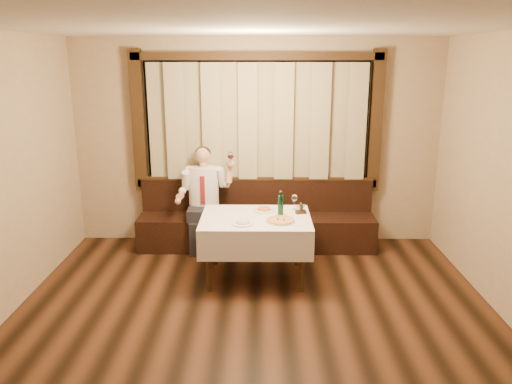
{
  "coord_description": "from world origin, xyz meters",
  "views": [
    {
      "loc": [
        0.06,
        -3.79,
        2.57
      ],
      "look_at": [
        0.0,
        1.9,
        1.0
      ],
      "focal_mm": 35.0,
      "sensor_mm": 36.0,
      "label": 1
    }
  ],
  "objects_px": {
    "pasta_red": "(264,208)",
    "cruet_caddy": "(301,210)",
    "pizza": "(280,220)",
    "banquette": "(257,224)",
    "pasta_cream": "(243,221)",
    "dining_table": "(256,225)",
    "seated_man": "(204,191)",
    "green_bottle": "(281,205)"
  },
  "relations": [
    {
      "from": "banquette",
      "to": "dining_table",
      "type": "distance_m",
      "value": 1.08
    },
    {
      "from": "green_bottle",
      "to": "cruet_caddy",
      "type": "xyz_separation_m",
      "value": [
        0.24,
        0.09,
        -0.08
      ]
    },
    {
      "from": "pasta_cream",
      "to": "cruet_caddy",
      "type": "bearing_deg",
      "value": 29.67
    },
    {
      "from": "dining_table",
      "to": "pizza",
      "type": "distance_m",
      "value": 0.35
    },
    {
      "from": "dining_table",
      "to": "pizza",
      "type": "relative_size",
      "value": 3.83
    },
    {
      "from": "dining_table",
      "to": "cruet_caddy",
      "type": "bearing_deg",
      "value": 13.68
    },
    {
      "from": "dining_table",
      "to": "pasta_cream",
      "type": "bearing_deg",
      "value": -119.03
    },
    {
      "from": "cruet_caddy",
      "to": "pizza",
      "type": "bearing_deg",
      "value": -143.56
    },
    {
      "from": "banquette",
      "to": "pasta_cream",
      "type": "relative_size",
      "value": 12.5
    },
    {
      "from": "pizza",
      "to": "cruet_caddy",
      "type": "relative_size",
      "value": 2.53
    },
    {
      "from": "pasta_cream",
      "to": "cruet_caddy",
      "type": "distance_m",
      "value": 0.77
    },
    {
      "from": "banquette",
      "to": "seated_man",
      "type": "xyz_separation_m",
      "value": [
        -0.71,
        -0.09,
        0.5
      ]
    },
    {
      "from": "pizza",
      "to": "cruet_caddy",
      "type": "distance_m",
      "value": 0.39
    },
    {
      "from": "cruet_caddy",
      "to": "seated_man",
      "type": "distance_m",
      "value": 1.48
    },
    {
      "from": "banquette",
      "to": "green_bottle",
      "type": "bearing_deg",
      "value": -73.78
    },
    {
      "from": "dining_table",
      "to": "cruet_caddy",
      "type": "height_order",
      "value": "cruet_caddy"
    },
    {
      "from": "pizza",
      "to": "cruet_caddy",
      "type": "xyz_separation_m",
      "value": [
        0.25,
        0.3,
        0.03
      ]
    },
    {
      "from": "pasta_cream",
      "to": "green_bottle",
      "type": "relative_size",
      "value": 0.85
    },
    {
      "from": "cruet_caddy",
      "to": "seated_man",
      "type": "relative_size",
      "value": 0.09
    },
    {
      "from": "pizza",
      "to": "green_bottle",
      "type": "relative_size",
      "value": 1.1
    },
    {
      "from": "pasta_cream",
      "to": "seated_man",
      "type": "height_order",
      "value": "seated_man"
    },
    {
      "from": "pasta_red",
      "to": "pizza",
      "type": "bearing_deg",
      "value": -65.76
    },
    {
      "from": "pasta_cream",
      "to": "cruet_caddy",
      "type": "relative_size",
      "value": 1.96
    },
    {
      "from": "pasta_red",
      "to": "seated_man",
      "type": "bearing_deg",
      "value": 139.04
    },
    {
      "from": "pasta_red",
      "to": "seated_man",
      "type": "distance_m",
      "value": 1.07
    },
    {
      "from": "pasta_red",
      "to": "cruet_caddy",
      "type": "height_order",
      "value": "cruet_caddy"
    },
    {
      "from": "banquette",
      "to": "green_bottle",
      "type": "height_order",
      "value": "green_bottle"
    },
    {
      "from": "dining_table",
      "to": "seated_man",
      "type": "distance_m",
      "value": 1.18
    },
    {
      "from": "cruet_caddy",
      "to": "seated_man",
      "type": "bearing_deg",
      "value": 133.49
    },
    {
      "from": "cruet_caddy",
      "to": "seated_man",
      "type": "xyz_separation_m",
      "value": [
        -1.24,
        0.81,
        0.01
      ]
    },
    {
      "from": "dining_table",
      "to": "cruet_caddy",
      "type": "distance_m",
      "value": 0.57
    },
    {
      "from": "pizza",
      "to": "pasta_red",
      "type": "relative_size",
      "value": 1.23
    },
    {
      "from": "green_bottle",
      "to": "cruet_caddy",
      "type": "distance_m",
      "value": 0.27
    },
    {
      "from": "pasta_red",
      "to": "pasta_cream",
      "type": "distance_m",
      "value": 0.54
    },
    {
      "from": "pizza",
      "to": "pasta_red",
      "type": "distance_m",
      "value": 0.44
    },
    {
      "from": "pasta_cream",
      "to": "pizza",
      "type": "bearing_deg",
      "value": 11.3
    },
    {
      "from": "green_bottle",
      "to": "banquette",
      "type": "bearing_deg",
      "value": 106.22
    },
    {
      "from": "pizza",
      "to": "cruet_caddy",
      "type": "bearing_deg",
      "value": 49.94
    },
    {
      "from": "pasta_cream",
      "to": "cruet_caddy",
      "type": "height_order",
      "value": "cruet_caddy"
    },
    {
      "from": "pasta_red",
      "to": "cruet_caddy",
      "type": "relative_size",
      "value": 2.07
    },
    {
      "from": "banquette",
      "to": "cruet_caddy",
      "type": "distance_m",
      "value": 1.15
    },
    {
      "from": "pasta_red",
      "to": "cruet_caddy",
      "type": "distance_m",
      "value": 0.44
    }
  ]
}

